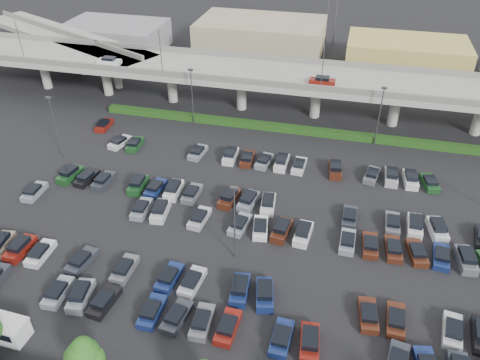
# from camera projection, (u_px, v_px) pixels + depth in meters

# --- Properties ---
(ground) EXTENTS (280.00, 280.00, 0.00)m
(ground) POSITION_uv_depth(u_px,v_px,m) (250.00, 216.00, 62.78)
(ground) COLOR black
(overpass) EXTENTS (150.00, 13.00, 15.80)m
(overpass) POSITION_uv_depth(u_px,v_px,m) (289.00, 79.00, 84.52)
(overpass) COLOR gray
(overpass) RESTS_ON ground
(on_ramp) EXTENTS (50.93, 30.13, 8.80)m
(on_ramp) POSITION_uv_depth(u_px,v_px,m) (65.00, 39.00, 103.82)
(on_ramp) COLOR gray
(on_ramp) RESTS_ON ground
(hedge) EXTENTS (66.00, 1.60, 1.10)m
(hedge) POSITION_uv_depth(u_px,v_px,m) (282.00, 128.00, 82.52)
(hedge) COLOR #1A3F12
(hedge) RESTS_ON ground
(parked_cars) EXTENTS (62.98, 41.59, 1.67)m
(parked_cars) POSITION_uv_depth(u_px,v_px,m) (248.00, 234.00, 58.90)
(parked_cars) COLOR #5A5C62
(parked_cars) RESTS_ON ground
(light_poles) EXTENTS (66.90, 48.38, 10.30)m
(light_poles) POSITION_uv_depth(u_px,v_px,m) (223.00, 166.00, 61.69)
(light_poles) COLOR #444448
(light_poles) RESTS_ON ground
(distant_buildings) EXTENTS (138.00, 24.00, 9.00)m
(distant_buildings) POSITION_uv_depth(u_px,v_px,m) (362.00, 49.00, 107.76)
(distant_buildings) COLOR gray
(distant_buildings) RESTS_ON ground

